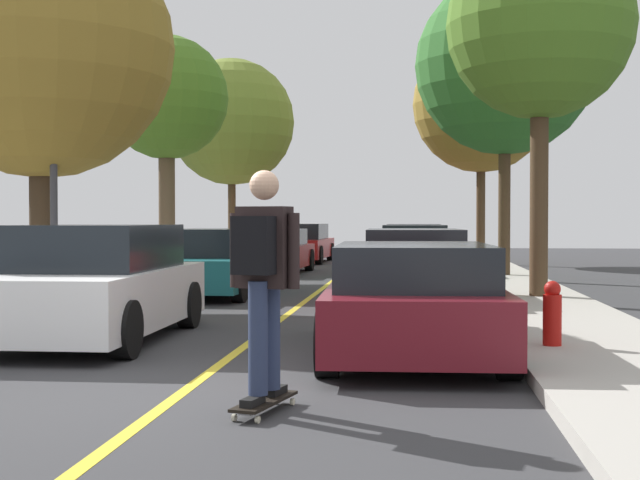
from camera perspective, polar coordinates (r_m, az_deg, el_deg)
The scene contains 20 objects.
ground at distance 7.74m, azimuth -9.07°, elevation -9.87°, with size 80.00×80.00×0.00m, color #353538.
center_line at distance 11.59m, azimuth -3.84°, elevation -6.10°, with size 0.12×39.20×0.01m, color gold.
parked_car_left_nearest at distance 11.28m, azimuth -14.54°, elevation -2.83°, with size 2.01×4.18×1.44m.
parked_car_left_near at distance 17.69m, azimuth -6.85°, elevation -1.45°, with size 2.08×4.56×1.32m.
parked_car_left_far at distance 24.61m, azimuth -3.14°, elevation -0.75°, with size 2.02×4.41×1.24m.
parked_car_left_farthest at distance 31.05m, azimuth -1.20°, elevation -0.23°, with size 2.00×4.49×1.36m.
parked_car_right_nearest at distance 9.66m, azimuth 6.06°, elevation -3.91°, with size 2.04×4.19×1.24m.
parked_car_right_near at distance 15.58m, azimuth 6.10°, elevation -1.78°, with size 2.05×4.57×1.34m.
parked_car_right_far at distance 22.47m, azimuth 6.12°, elevation -0.83°, with size 1.94×4.22×1.37m.
parked_car_right_farthest at distance 28.19m, azimuth 6.13°, elevation -0.37°, with size 1.99×4.09×1.36m.
street_tree_left_nearest at distance 15.68m, azimuth -17.64°, elevation 11.84°, with size 4.41×4.41×6.46m.
street_tree_left_near at distance 22.61m, azimuth -9.94°, elevation 8.98°, with size 3.11×3.11×5.99m.
street_tree_left_far at distance 30.25m, azimuth -5.75°, elevation 7.61°, with size 4.28×4.28×6.83m.
street_tree_right_nearest at distance 16.50m, azimuth 14.09°, elevation 13.25°, with size 3.32×3.32×6.47m.
street_tree_right_near at distance 22.52m, azimuth 11.92°, elevation 11.02°, with size 4.42×4.42×7.39m.
street_tree_right_far at distance 30.22m, azimuth 10.42°, elevation 8.64°, with size 4.57×4.57×7.52m.
fire_hydrant at distance 9.85m, azimuth 14.84°, elevation -4.63°, with size 0.20×0.20×0.70m.
streetlamp at distance 14.78m, azimuth -16.94°, elevation 9.16°, with size 0.36×0.24×5.97m.
skateboard at distance 6.93m, azimuth -3.62°, elevation -10.43°, with size 0.42×0.87×0.10m.
skateboarder at distance 6.77m, azimuth -3.74°, elevation -1.93°, with size 0.58×0.70×1.78m.
Camera 1 is at (2.00, -7.32, 1.50)m, focal length 49.31 mm.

